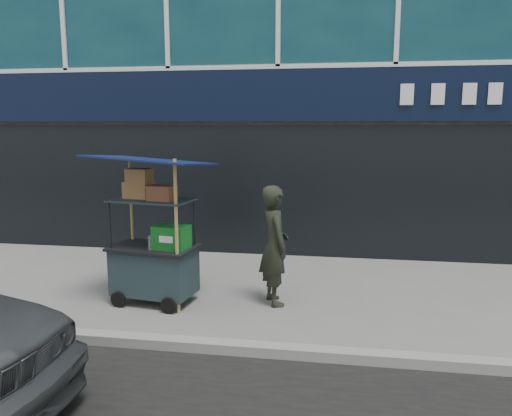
# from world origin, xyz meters

# --- Properties ---
(ground) EXTENTS (80.00, 80.00, 0.00)m
(ground) POSITION_xyz_m (0.00, 0.00, 0.00)
(ground) COLOR slate
(ground) RESTS_ON ground
(curb) EXTENTS (80.00, 0.18, 0.12)m
(curb) POSITION_xyz_m (0.00, -0.20, 0.06)
(curb) COLOR gray
(curb) RESTS_ON ground
(vendor_cart) EXTENTS (1.64, 1.28, 2.03)m
(vendor_cart) POSITION_xyz_m (-1.33, 1.13, 0.71)
(vendor_cart) COLOR #19272B
(vendor_cart) RESTS_ON ground
(vendor_man) EXTENTS (0.60, 0.70, 1.62)m
(vendor_man) POSITION_xyz_m (0.27, 1.37, 0.81)
(vendor_man) COLOR black
(vendor_man) RESTS_ON ground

